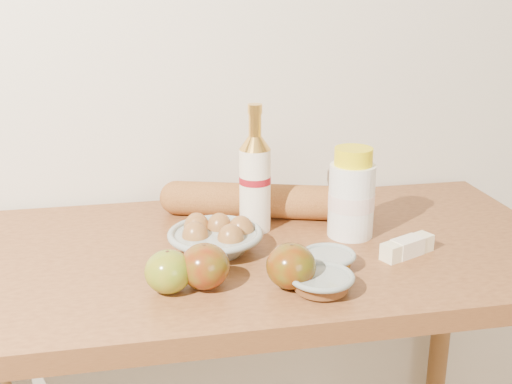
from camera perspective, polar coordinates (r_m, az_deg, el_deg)
back_wall at (r=1.45m, az=-2.83°, el=15.12°), size 3.50×0.02×2.60m
table at (r=1.28m, az=-0.26°, el=-9.93°), size 1.20×0.60×0.90m
bourbon_bottle at (r=1.27m, az=-0.09°, el=1.03°), size 0.07×0.07×0.26m
cream_bottle at (r=1.26m, az=8.49°, el=-0.32°), size 0.10×0.10×0.18m
egg_bowl at (r=1.20m, az=-3.60°, el=-4.06°), size 0.23×0.23×0.06m
baguette at (r=1.36m, az=0.42°, el=-0.77°), size 0.44×0.20×0.07m
apple_yellowgreen at (r=1.06m, az=-7.81°, el=-7.02°), size 0.10×0.10×0.07m
apple_redgreen_front at (r=1.06m, az=-4.59°, el=-6.60°), size 0.11×0.11×0.08m
apple_redgreen_right at (r=1.06m, az=3.14°, el=-6.59°), size 0.09×0.09×0.08m
sugar_bowl at (r=1.06m, az=5.82°, el=-7.96°), size 0.12×0.12×0.03m
syrup_bowl at (r=1.15m, az=6.45°, el=-5.97°), size 0.10×0.10×0.03m
butter_stick at (r=1.22m, az=13.29°, el=-4.80°), size 0.12×0.08×0.03m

